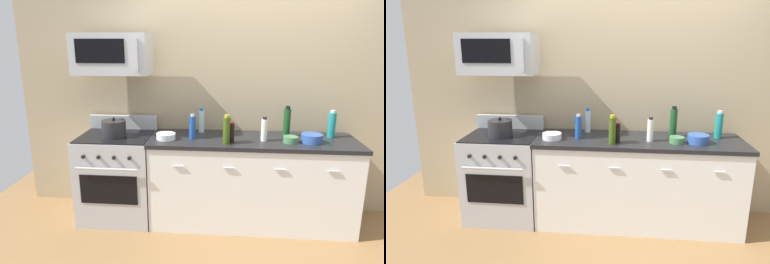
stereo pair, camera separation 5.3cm
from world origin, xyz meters
The scene contains 16 objects.
ground_plane centered at (0.00, 0.00, 0.00)m, with size 6.20×6.20×0.00m, color olive.
back_wall centered at (0.00, 0.41, 1.35)m, with size 5.17×0.10×2.70m, color tan.
counter_unit centered at (0.00, 0.00, 0.46)m, with size 2.08×0.66×0.92m.
range_oven centered at (-1.41, 0.00, 0.47)m, with size 0.76×0.69×1.07m.
microwave centered at (-1.41, 0.05, 1.75)m, with size 0.74×0.44×0.40m.
bottle_soda_blue centered at (-0.61, -0.04, 1.04)m, with size 0.07×0.07×0.25m.
bottle_water_clear centered at (-0.53, 0.23, 1.04)m, with size 0.06×0.06×0.26m.
bottle_sparkling_teal centered at (0.80, 0.13, 1.05)m, with size 0.08×0.08×0.28m.
bottle_wine_green centered at (0.35, 0.13, 1.07)m, with size 0.07×0.07×0.32m.
bottle_vinegar_white centered at (0.10, -0.06, 1.03)m, with size 0.06×0.06×0.24m.
bottle_olive_oil centered at (-0.27, -0.20, 1.05)m, with size 0.07×0.07×0.28m.
bottle_soy_sauce_dark centered at (-0.22, -0.13, 1.02)m, with size 0.06×0.06×0.20m.
bowl_white_ceramic centered at (-0.87, -0.09, 0.95)m, with size 0.19×0.19×0.06m.
bowl_blue_mixing centered at (0.55, -0.08, 0.97)m, with size 0.20×0.20×0.09m.
bowl_green_glaze centered at (0.35, -0.10, 0.95)m, with size 0.14×0.14×0.06m.
stockpot centered at (-1.41, -0.05, 1.01)m, with size 0.25×0.25×0.20m.
Camera 2 is at (-0.25, -3.39, 1.88)m, focal length 32.44 mm.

